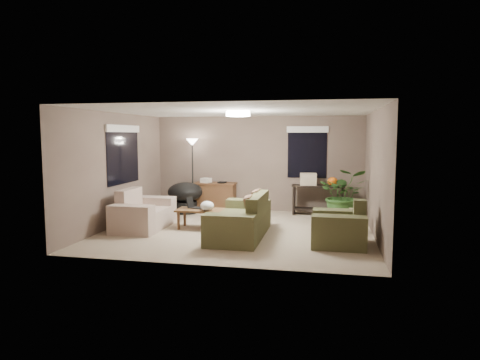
% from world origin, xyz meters
% --- Properties ---
extents(room_shell, '(5.50, 5.50, 5.50)m').
position_xyz_m(room_shell, '(0.00, 0.00, 1.25)').
color(room_shell, tan).
rests_on(room_shell, ground).
extents(main_sofa, '(0.95, 2.20, 0.85)m').
position_xyz_m(main_sofa, '(0.18, -0.49, 0.29)').
color(main_sofa, '#45462A').
rests_on(main_sofa, ground).
extents(throw_pillows, '(0.26, 1.36, 0.47)m').
position_xyz_m(throw_pillows, '(0.44, -0.49, 0.65)').
color(throw_pillows, '#8C7251').
rests_on(throw_pillows, main_sofa).
extents(loveseat, '(0.90, 1.60, 0.85)m').
position_xyz_m(loveseat, '(-2.07, -0.21, 0.30)').
color(loveseat, beige).
rests_on(loveseat, ground).
extents(armchair, '(0.95, 1.00, 0.85)m').
position_xyz_m(armchair, '(2.06, -0.82, 0.30)').
color(armchair, '#4E5030').
rests_on(armchair, ground).
extents(coffee_table, '(1.00, 0.55, 0.42)m').
position_xyz_m(coffee_table, '(-0.84, 0.02, 0.36)').
color(coffee_table, brown).
rests_on(coffee_table, ground).
extents(laptop, '(0.41, 0.29, 0.24)m').
position_xyz_m(laptop, '(-1.01, 0.12, 0.48)').
color(laptop, black).
rests_on(laptop, coffee_table).
extents(plastic_bag, '(0.33, 0.30, 0.21)m').
position_xyz_m(plastic_bag, '(-0.64, -0.13, 0.52)').
color(plastic_bag, white).
rests_on(plastic_bag, coffee_table).
extents(desk, '(1.10, 0.50, 0.75)m').
position_xyz_m(desk, '(-1.08, 2.19, 0.38)').
color(desk, brown).
rests_on(desk, ground).
extents(desk_papers, '(0.70, 0.30, 0.12)m').
position_xyz_m(desk_papers, '(-1.24, 2.18, 0.80)').
color(desk_papers, silver).
rests_on(desk_papers, desk).
extents(console_table, '(1.30, 0.40, 0.75)m').
position_xyz_m(console_table, '(1.60, 2.15, 0.44)').
color(console_table, black).
rests_on(console_table, ground).
extents(pumpkin, '(0.33, 0.33, 0.21)m').
position_xyz_m(pumpkin, '(1.95, 2.15, 0.86)').
color(pumpkin, orange).
rests_on(pumpkin, console_table).
extents(cardboard_box, '(0.43, 0.34, 0.30)m').
position_xyz_m(cardboard_box, '(1.35, 2.15, 0.90)').
color(cardboard_box, beige).
rests_on(cardboard_box, console_table).
extents(papasan_chair, '(1.02, 1.02, 0.80)m').
position_xyz_m(papasan_chair, '(-1.75, 1.71, 0.47)').
color(papasan_chair, black).
rests_on(papasan_chair, ground).
extents(floor_lamp, '(0.32, 0.32, 1.91)m').
position_xyz_m(floor_lamp, '(-1.69, 2.14, 1.60)').
color(floor_lamp, black).
rests_on(floor_lamp, ground).
extents(ceiling_fixture, '(0.50, 0.50, 0.10)m').
position_xyz_m(ceiling_fixture, '(0.00, 0.00, 2.44)').
color(ceiling_fixture, white).
rests_on(ceiling_fixture, room_shell).
extents(houseplant, '(1.11, 1.23, 0.96)m').
position_xyz_m(houseplant, '(2.21, 1.50, 0.48)').
color(houseplant, '#2D5923').
rests_on(houseplant, ground).
extents(cat_scratching_post, '(0.32, 0.32, 0.50)m').
position_xyz_m(cat_scratching_post, '(2.39, 0.25, 0.21)').
color(cat_scratching_post, tan).
rests_on(cat_scratching_post, ground).
extents(window_left, '(0.05, 1.56, 1.33)m').
position_xyz_m(window_left, '(-2.73, 0.30, 1.78)').
color(window_left, black).
rests_on(window_left, room_shell).
extents(window_back, '(1.06, 0.05, 1.33)m').
position_xyz_m(window_back, '(1.30, 2.48, 1.79)').
color(window_back, black).
rests_on(window_back, room_shell).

